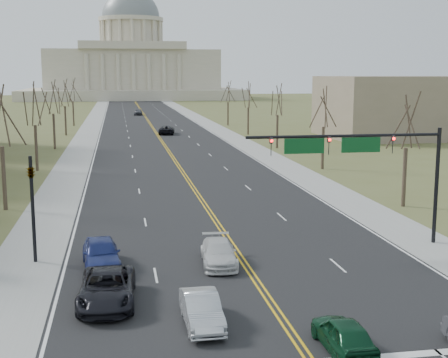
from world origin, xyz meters
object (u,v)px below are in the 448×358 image
object	(u,v)px
car_sb_inner_second	(219,253)
car_far_nb	(167,130)
signal_left	(32,197)
car_nb_inner_lead	(344,334)
car_sb_outer_lead	(107,288)
signal_mast	(360,153)
car_far_sb	(138,112)
car_sb_outer_second	(101,253)
car_sb_inner_lead	(202,310)

from	to	relation	value
car_sb_inner_second	car_far_nb	xyz separation A→B (m)	(3.09, 75.78, 0.11)
signal_left	car_nb_inner_lead	distance (m)	19.17
car_sb_outer_lead	car_far_nb	distance (m)	81.32
signal_mast	car_far_sb	size ratio (longest dim) A/B	2.50
signal_mast	signal_left	bearing A→B (deg)	180.00
signal_mast	car_far_nb	bearing A→B (deg)	94.51
car_sb_inner_second	car_far_nb	bearing A→B (deg)	91.87
car_sb_outer_lead	car_far_sb	distance (m)	132.80
car_sb_inner_second	car_far_sb	distance (m)	127.64
car_sb_outer_lead	car_sb_outer_second	xyz separation A→B (m)	(-0.38, 5.50, 0.07)
signal_left	car_far_nb	world-z (taller)	signal_left
signal_mast	car_far_nb	distance (m)	73.97
signal_mast	car_sb_inner_second	xyz separation A→B (m)	(-8.89, -2.21, -5.09)
car_sb_inner_lead	car_sb_inner_second	xyz separation A→B (m)	(2.05, 8.20, -0.02)
signal_mast	car_sb_inner_lead	distance (m)	15.93
car_far_nb	car_far_sb	size ratio (longest dim) A/B	1.14
signal_mast	car_sb_outer_lead	bearing A→B (deg)	-154.05
car_far_sb	signal_mast	bearing A→B (deg)	-79.43
car_sb_outer_lead	car_sb_inner_second	distance (m)	7.82
car_sb_inner_lead	car_sb_outer_second	size ratio (longest dim) A/B	0.86
car_sb_outer_second	car_far_nb	size ratio (longest dim) A/B	0.87
signal_left	car_far_nb	distance (m)	74.79
signal_mast	car_nb_inner_lead	size ratio (longest dim) A/B	3.08
car_nb_inner_lead	car_sb_outer_second	size ratio (longest dim) A/B	0.82
car_sb_outer_lead	car_far_sb	size ratio (longest dim) A/B	1.12
car_nb_inner_lead	car_far_sb	distance (m)	139.23
car_sb_inner_lead	car_far_sb	distance (m)	135.85
car_nb_inner_lead	car_sb_outer_second	bearing A→B (deg)	-52.92
car_sb_inner_second	car_far_nb	distance (m)	75.84
car_sb_outer_lead	car_far_nb	bearing A→B (deg)	86.13
car_sb_inner_second	car_far_nb	size ratio (longest dim) A/B	0.83
car_nb_inner_lead	car_far_nb	world-z (taller)	car_far_nb
signal_mast	car_sb_outer_second	xyz separation A→B (m)	(-15.26, -1.74, -4.93)
signal_mast	car_sb_outer_second	bearing A→B (deg)	-173.48
signal_mast	car_far_nb	size ratio (longest dim) A/B	2.20
car_sb_outer_lead	car_far_sb	xyz separation A→B (m)	(5.92, 132.67, 0.07)
car_sb_outer_second	car_far_nb	bearing A→B (deg)	77.98
car_sb_outer_second	car_far_nb	xyz separation A→B (m)	(9.46, 75.31, -0.06)
signal_mast	car_nb_inner_lead	bearing A→B (deg)	-113.41
signal_left	car_sb_outer_lead	bearing A→B (deg)	-60.70
car_sb_inner_second	car_sb_outer_second	bearing A→B (deg)	179.99
signal_mast	car_nb_inner_lead	world-z (taller)	signal_mast
signal_left	car_sb_outer_lead	distance (m)	8.81
car_sb_inner_lead	car_sb_inner_second	world-z (taller)	car_sb_inner_lead
signal_left	car_far_sb	distance (m)	125.86
signal_mast	car_sb_inner_lead	bearing A→B (deg)	-136.42
car_nb_inner_lead	car_sb_inner_lead	size ratio (longest dim) A/B	0.95
car_far_sb	car_nb_inner_lead	bearing A→B (deg)	-82.29
signal_left	car_far_sb	world-z (taller)	signal_left
car_sb_inner_second	car_sb_outer_second	xyz separation A→B (m)	(-6.37, 0.47, 0.16)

